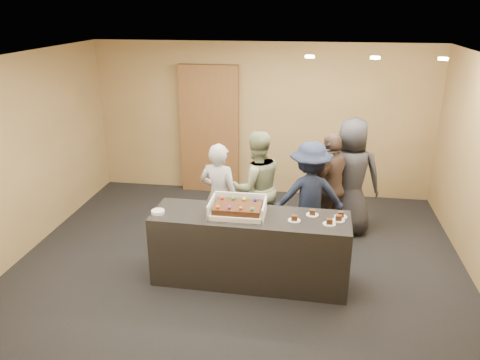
{
  "coord_description": "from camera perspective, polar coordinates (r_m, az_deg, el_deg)",
  "views": [
    {
      "loc": [
        0.85,
        -5.61,
        3.31
      ],
      "look_at": [
        -0.01,
        0.0,
        1.15
      ],
      "focal_mm": 35.0,
      "sensor_mm": 36.0,
      "label": 1
    }
  ],
  "objects": [
    {
      "name": "person_navy_man",
      "position": [
        6.56,
        8.45,
        -2.01
      ],
      "size": [
        1.11,
        0.76,
        1.57
      ],
      "primitive_type": "imported",
      "rotation": [
        0.0,
        0.0,
        3.33
      ],
      "color": "#192038",
      "rests_on": "floor"
    },
    {
      "name": "slice_e",
      "position": [
        5.64,
        11.91,
        -4.65
      ],
      "size": [
        0.15,
        0.15,
        0.07
      ],
      "color": "white",
      "rests_on": "serving_counter"
    },
    {
      "name": "person_brown_extra",
      "position": [
        6.89,
        11.04,
        -0.86
      ],
      "size": [
        0.92,
        0.97,
        1.62
      ],
      "primitive_type": "imported",
      "rotation": [
        0.0,
        0.0,
        4.0
      ],
      "color": "brown",
      "rests_on": "floor"
    },
    {
      "name": "slice_b",
      "position": [
        5.73,
        8.82,
        -4.03
      ],
      "size": [
        0.15,
        0.15,
        0.07
      ],
      "color": "white",
      "rests_on": "serving_counter"
    },
    {
      "name": "slice_a",
      "position": [
        5.56,
        6.64,
        -4.73
      ],
      "size": [
        0.15,
        0.15,
        0.07
      ],
      "color": "white",
      "rests_on": "serving_counter"
    },
    {
      "name": "storage_cabinet",
      "position": [
        8.49,
        -3.73,
        6.11
      ],
      "size": [
        1.05,
        0.15,
        2.31
      ],
      "primitive_type": "cube",
      "color": "brown",
      "rests_on": "floor"
    },
    {
      "name": "room",
      "position": [
        6.0,
        0.11,
        1.79
      ],
      "size": [
        6.04,
        6.0,
        2.7
      ],
      "color": "black",
      "rests_on": "ground"
    },
    {
      "name": "cake_box",
      "position": [
        5.68,
        -0.25,
        -3.73
      ],
      "size": [
        0.67,
        0.46,
        0.2
      ],
      "color": "white",
      "rests_on": "serving_counter"
    },
    {
      "name": "person_sage_man",
      "position": [
        6.7,
        1.97,
        -0.89
      ],
      "size": [
        1.0,
        0.92,
        1.66
      ],
      "primitive_type": "imported",
      "rotation": [
        0.0,
        0.0,
        3.59
      ],
      "color": "gray",
      "rests_on": "floor"
    },
    {
      "name": "slice_c",
      "position": [
        5.53,
        10.85,
        -5.09
      ],
      "size": [
        0.15,
        0.15,
        0.07
      ],
      "color": "white",
      "rests_on": "serving_counter"
    },
    {
      "name": "serving_counter",
      "position": [
        5.87,
        1.22,
        -8.32
      ],
      "size": [
        2.41,
        0.75,
        0.9
      ],
      "primitive_type": "cube",
      "rotation": [
        0.0,
        0.0,
        -0.02
      ],
      "color": "black",
      "rests_on": "floor"
    },
    {
      "name": "plate_stack",
      "position": [
        5.79,
        -9.98,
        -3.84
      ],
      "size": [
        0.16,
        0.16,
        0.04
      ],
      "primitive_type": "cylinder",
      "color": "white",
      "rests_on": "serving_counter"
    },
    {
      "name": "person_dark_suit",
      "position": [
        7.11,
        13.3,
        0.37
      ],
      "size": [
        0.92,
        0.64,
        1.78
      ],
      "primitive_type": "imported",
      "rotation": [
        0.0,
        0.0,
        3.05
      ],
      "color": "#2A2A2F",
      "rests_on": "floor"
    },
    {
      "name": "ceiling_spotlights",
      "position": [
        6.19,
        16.15,
        14.13
      ],
      "size": [
        1.72,
        0.12,
        0.03
      ],
      "color": "#FFEAC6",
      "rests_on": "ceiling"
    },
    {
      "name": "slice_d",
      "position": [
        5.74,
        12.18,
        -4.21
      ],
      "size": [
        0.15,
        0.15,
        0.07
      ],
      "color": "white",
      "rests_on": "serving_counter"
    },
    {
      "name": "person_server_grey",
      "position": [
        6.52,
        -2.57,
        -2.07
      ],
      "size": [
        0.64,
        0.49,
        1.55
      ],
      "primitive_type": "imported",
      "rotation": [
        0.0,
        0.0,
        2.91
      ],
      "color": "#ADADB3",
      "rests_on": "floor"
    },
    {
      "name": "sheet_cake",
      "position": [
        5.64,
        -0.3,
        -3.35
      ],
      "size": [
        0.57,
        0.39,
        0.11
      ],
      "color": "#351D0C",
      "rests_on": "cake_box"
    }
  ]
}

